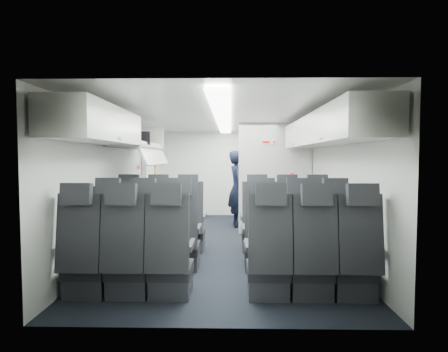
{
  "coord_description": "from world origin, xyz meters",
  "views": [
    {
      "loc": [
        0.12,
        -5.96,
        1.48
      ],
      "look_at": [
        0.0,
        0.4,
        1.15
      ],
      "focal_mm": 28.0,
      "sensor_mm": 36.0,
      "label": 1
    }
  ],
  "objects_px": {
    "flight_attendant": "(237,188)",
    "carry_on_bag": "(137,140)",
    "seat_row_front": "(223,227)",
    "boarding_door": "(149,182)",
    "seat_row_mid": "(221,240)",
    "galley_unit": "(264,179)",
    "seat_row_rear": "(219,260)"
  },
  "relations": [
    {
      "from": "flight_attendant",
      "to": "carry_on_bag",
      "type": "xyz_separation_m",
      "value": [
        -1.67,
        -1.87,
        0.95
      ]
    },
    {
      "from": "seat_row_front",
      "to": "boarding_door",
      "type": "relative_size",
      "value": 1.79
    },
    {
      "from": "seat_row_mid",
      "to": "flight_attendant",
      "type": "relative_size",
      "value": 2.03
    },
    {
      "from": "galley_unit",
      "to": "carry_on_bag",
      "type": "bearing_deg",
      "value": -127.86
    },
    {
      "from": "galley_unit",
      "to": "seat_row_mid",
      "type": "bearing_deg",
      "value": -102.88
    },
    {
      "from": "seat_row_front",
      "to": "seat_row_mid",
      "type": "height_order",
      "value": "same"
    },
    {
      "from": "boarding_door",
      "to": "carry_on_bag",
      "type": "relative_size",
      "value": 4.31
    },
    {
      "from": "seat_row_mid",
      "to": "seat_row_rear",
      "type": "relative_size",
      "value": 1.0
    },
    {
      "from": "seat_row_mid",
      "to": "seat_row_rear",
      "type": "distance_m",
      "value": 0.9
    },
    {
      "from": "boarding_door",
      "to": "flight_attendant",
      "type": "height_order",
      "value": "boarding_door"
    },
    {
      "from": "seat_row_rear",
      "to": "boarding_door",
      "type": "height_order",
      "value": "boarding_door"
    },
    {
      "from": "seat_row_front",
      "to": "boarding_door",
      "type": "distance_m",
      "value": 2.71
    },
    {
      "from": "flight_attendant",
      "to": "boarding_door",
      "type": "bearing_deg",
      "value": 82.1
    },
    {
      "from": "seat_row_front",
      "to": "galley_unit",
      "type": "height_order",
      "value": "galley_unit"
    },
    {
      "from": "boarding_door",
      "to": "galley_unit",
      "type": "bearing_deg",
      "value": 24.28
    },
    {
      "from": "galley_unit",
      "to": "boarding_door",
      "type": "height_order",
      "value": "galley_unit"
    },
    {
      "from": "seat_row_mid",
      "to": "carry_on_bag",
      "type": "bearing_deg",
      "value": 141.37
    },
    {
      "from": "seat_row_front",
      "to": "seat_row_mid",
      "type": "distance_m",
      "value": 0.9
    },
    {
      "from": "carry_on_bag",
      "to": "seat_row_mid",
      "type": "bearing_deg",
      "value": -50.29
    },
    {
      "from": "seat_row_mid",
      "to": "galley_unit",
      "type": "height_order",
      "value": "galley_unit"
    },
    {
      "from": "seat_row_front",
      "to": "flight_attendant",
      "type": "bearing_deg",
      "value": 82.76
    },
    {
      "from": "seat_row_rear",
      "to": "carry_on_bag",
      "type": "xyz_separation_m",
      "value": [
        -1.41,
        2.02,
        1.37
      ]
    },
    {
      "from": "seat_row_rear",
      "to": "flight_attendant",
      "type": "relative_size",
      "value": 2.03
    },
    {
      "from": "seat_row_rear",
      "to": "boarding_door",
      "type": "xyz_separation_m",
      "value": [
        -1.64,
        3.89,
        0.55
      ]
    },
    {
      "from": "seat_row_front",
      "to": "seat_row_rear",
      "type": "distance_m",
      "value": 1.8
    },
    {
      "from": "seat_row_mid",
      "to": "flight_attendant",
      "type": "distance_m",
      "value": 3.04
    },
    {
      "from": "seat_row_rear",
      "to": "galley_unit",
      "type": "bearing_deg",
      "value": 79.35
    },
    {
      "from": "flight_attendant",
      "to": "seat_row_rear",
      "type": "bearing_deg",
      "value": 167.86
    },
    {
      "from": "boarding_door",
      "to": "seat_row_front",
      "type": "bearing_deg",
      "value": -51.84
    },
    {
      "from": "seat_row_mid",
      "to": "galley_unit",
      "type": "distance_m",
      "value": 4.3
    },
    {
      "from": "seat_row_mid",
      "to": "boarding_door",
      "type": "xyz_separation_m",
      "value": [
        -1.64,
        2.99,
        0.55
      ]
    },
    {
      "from": "galley_unit",
      "to": "carry_on_bag",
      "type": "xyz_separation_m",
      "value": [
        -2.36,
        -3.03,
        0.82
      ]
    }
  ]
}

